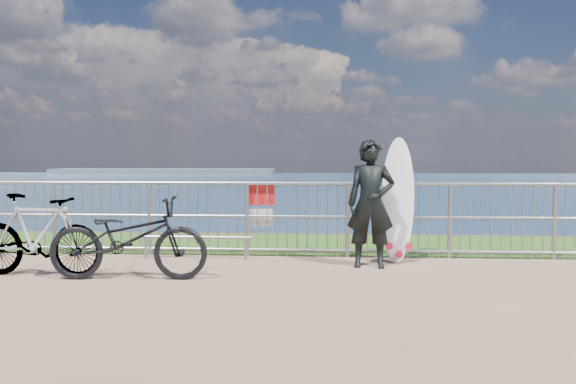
# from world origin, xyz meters

# --- Properties ---
(grass_strip) EXTENTS (120.00, 120.00, 0.00)m
(grass_strip) POSITION_xyz_m (0.00, 2.70, 0.01)
(grass_strip) COLOR #275216
(grass_strip) RESTS_ON ground
(seascape) EXTENTS (260.00, 260.00, 5.00)m
(seascape) POSITION_xyz_m (-43.75, 147.49, -4.03)
(seascape) COLOR brown
(seascape) RESTS_ON ground
(railing) EXTENTS (10.06, 0.10, 1.13)m
(railing) POSITION_xyz_m (0.01, 1.60, 0.58)
(railing) COLOR gray
(railing) RESTS_ON ground
(surfer) EXTENTS (0.66, 0.46, 1.74)m
(surfer) POSITION_xyz_m (1.28, 0.88, 0.87)
(surfer) COLOR black
(surfer) RESTS_ON ground
(surfboard) EXTENTS (0.53, 0.49, 1.79)m
(surfboard) POSITION_xyz_m (1.70, 1.31, 0.83)
(surfboard) COLOR white
(surfboard) RESTS_ON ground
(bicycle_near) EXTENTS (1.98, 0.79, 1.02)m
(bicycle_near) POSITION_xyz_m (-1.75, -0.05, 0.51)
(bicycle_near) COLOR black
(bicycle_near) RESTS_ON ground
(bicycle_far) EXTENTS (1.79, 0.67, 1.05)m
(bicycle_far) POSITION_xyz_m (-2.94, 0.03, 0.52)
(bicycle_far) COLOR black
(bicycle_far) RESTS_ON ground
(bike_rack) EXTENTS (1.68, 0.05, 0.35)m
(bike_rack) POSITION_xyz_m (-1.23, 1.29, 0.29)
(bike_rack) COLOR gray
(bike_rack) RESTS_ON ground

